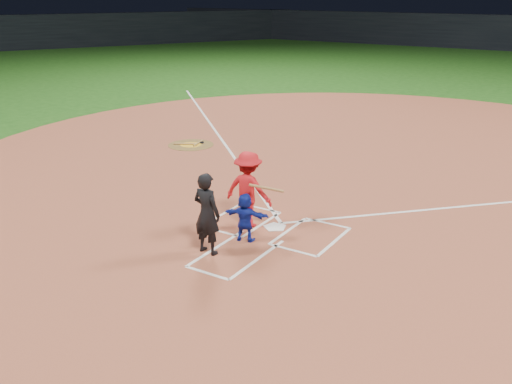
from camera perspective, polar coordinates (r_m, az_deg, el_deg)
The scene contains 13 objects.
ground at distance 14.00m, azimuth 1.91°, elevation -3.60°, with size 120.00×120.00×0.00m, color #194812.
home_plate_dirt at distance 19.13m, azimuth 10.94°, elevation 2.54°, with size 28.00×28.00×0.01m, color brown.
stadium_wall_left at distance 59.93m, azimuth -22.92°, elevation 14.48°, with size 1.20×60.00×3.20m, color black.
home_plate at distance 13.99m, azimuth 1.91°, elevation -3.53°, with size 0.60×0.60×0.02m, color white.
on_deck_circle at distance 21.49m, azimuth -6.53°, elevation 4.71°, with size 1.70×1.70×0.01m, color brown.
on_deck_logo at distance 21.49m, azimuth -6.53°, elevation 4.72°, with size 0.80×0.80×0.00m, color gold.
on_deck_bat_a at distance 21.58m, azimuth -5.81°, elevation 4.90°, with size 0.06×0.06×0.84m, color olive.
on_deck_bat_b at distance 21.53m, azimuth -7.12°, elevation 4.81°, with size 0.06×0.06×0.84m, color #A1703B.
bat_weight_donut at distance 21.67m, azimuth -5.46°, elevation 4.95°, with size 0.19×0.19×0.05m, color black.
catcher at distance 13.07m, azimuth -1.09°, elevation -2.54°, with size 1.07×0.34×1.15m, color #13239B.
umpire at distance 12.39m, azimuth -4.94°, elevation -2.17°, with size 0.67×0.44×1.85m, color black.
chalk_markings at distance 18.49m, azimuth 10.13°, elevation 2.02°, with size 28.35×17.32×0.01m.
batter_at_plate at distance 13.75m, azimuth -0.78°, elevation 0.24°, with size 1.56×0.84×1.89m.
Camera 1 is at (6.37, -11.17, 5.54)m, focal length 40.00 mm.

